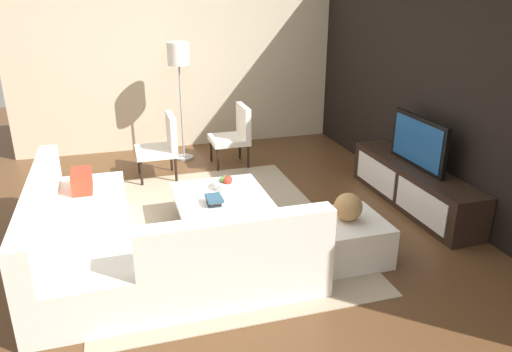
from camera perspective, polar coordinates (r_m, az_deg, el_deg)
The scene contains 15 objects.
ground_plane at distance 5.25m, azimuth -4.86°, elevation -6.56°, with size 14.00×14.00×0.00m, color brown.
feature_wall_back at distance 5.90m, azimuth 21.64°, elevation 9.60°, with size 6.40×0.12×2.80m, color black.
side_wall_left at distance 7.91m, azimuth -8.70°, elevation 13.42°, with size 0.12×5.20×2.80m, color beige.
area_rug at distance 5.34m, azimuth -5.09°, elevation -6.03°, with size 3.40×2.56×0.01m, color tan.
media_console at distance 6.04m, azimuth 17.89°, elevation -1.13°, with size 2.09×0.46×0.50m.
television at distance 5.86m, azimuth 18.49°, elevation 3.78°, with size 0.99×0.06×0.59m.
sectional_couch at distance 4.57m, azimuth -14.15°, elevation -7.66°, with size 2.46×2.43×0.81m.
coffee_table at distance 5.27m, azimuth -4.09°, elevation -4.00°, with size 1.04×0.96×0.38m.
accent_chair_near at distance 6.67m, azimuth -10.87°, elevation 3.81°, with size 0.55×0.53×0.87m.
floor_lamp at distance 7.21m, azimuth -9.04°, elevation 13.12°, with size 0.32×0.32×1.73m.
ottoman at distance 4.76m, azimuth 10.47°, elevation -7.22°, with size 0.70×0.70×0.40m, color white.
fruit_bowl at distance 5.35m, azimuth -3.52°, elevation -0.84°, with size 0.28×0.28×0.14m.
accent_chair_far at distance 7.07m, azimuth -2.44°, elevation 5.17°, with size 0.55×0.52×0.87m.
decorative_ball at distance 4.62m, azimuth 10.74°, elevation -3.57°, with size 0.27×0.27×0.27m, color #AD8451.
book_stack at distance 4.96m, azimuth -4.93°, elevation -2.82°, with size 0.22×0.16×0.08m.
Camera 1 is at (4.56, -0.90, 2.44)m, focal length 34.17 mm.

